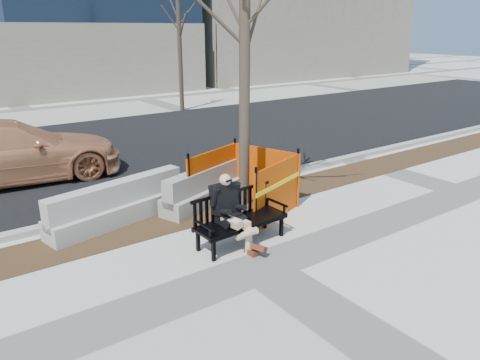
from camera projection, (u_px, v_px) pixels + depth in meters
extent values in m
plane|color=beige|center=(260.00, 267.00, 7.51)|extent=(120.00, 120.00, 0.00)
cube|color=#47301C|center=(184.00, 216.00, 9.52)|extent=(40.00, 1.20, 0.02)
cube|color=black|center=(89.00, 153.00, 14.31)|extent=(60.00, 10.40, 0.01)
cube|color=#9E9B93|center=(164.00, 200.00, 10.24)|extent=(60.00, 0.25, 0.12)
imported|color=tan|center=(14.00, 181.00, 11.71)|extent=(5.61, 2.69, 1.58)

